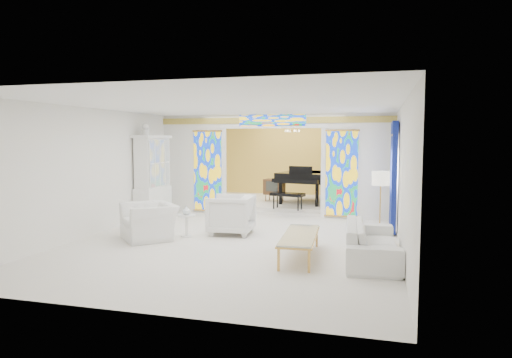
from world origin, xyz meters
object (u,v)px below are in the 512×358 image
(armchair_left, at_px, (149,221))
(grand_piano, at_px, (312,177))
(armchair_right, at_px, (231,214))
(tv_console, at_px, (274,187))
(china_cabinet, at_px, (153,178))
(coffee_table, at_px, (300,236))
(sofa, at_px, (372,242))

(armchair_left, bearing_deg, grand_piano, 109.58)
(armchair_right, bearing_deg, grand_piano, 160.77)
(grand_piano, distance_m, tv_console, 1.33)
(china_cabinet, distance_m, armchair_left, 2.91)
(armchair_left, distance_m, armchair_right, 1.92)
(china_cabinet, height_order, grand_piano, china_cabinet)
(china_cabinet, bearing_deg, armchair_right, -27.89)
(coffee_table, bearing_deg, armchair_right, 138.16)
(armchair_right, distance_m, tv_console, 4.66)
(coffee_table, bearing_deg, tv_console, 107.04)
(china_cabinet, height_order, tv_console, china_cabinet)
(armchair_left, distance_m, grand_piano, 6.46)
(china_cabinet, bearing_deg, grand_piano, 37.79)
(tv_console, bearing_deg, armchair_right, -79.88)
(armchair_right, xyz_separation_m, grand_piano, (1.28, 4.73, 0.54))
(tv_console, bearing_deg, grand_piano, 13.27)
(coffee_table, xyz_separation_m, grand_piano, (-0.69, 6.49, 0.59))
(armchair_left, height_order, tv_console, tv_console)
(grand_piano, bearing_deg, sofa, -60.77)
(armchair_right, relative_size, grand_piano, 0.32)
(china_cabinet, relative_size, armchair_left, 2.20)
(coffee_table, relative_size, tv_console, 2.79)
(armchair_left, xyz_separation_m, sofa, (4.94, -0.58, -0.05))
(armchair_right, xyz_separation_m, coffee_table, (1.97, -1.76, -0.05))
(coffee_table, bearing_deg, grand_piano, 96.04)
(china_cabinet, relative_size, armchair_right, 2.62)
(china_cabinet, xyz_separation_m, armchair_right, (2.86, -1.51, -0.70))
(china_cabinet, height_order, armchair_right, china_cabinet)
(sofa, height_order, tv_console, tv_console)
(grand_piano, relative_size, tv_console, 4.27)
(sofa, bearing_deg, coffee_table, 94.25)
(china_cabinet, relative_size, coffee_table, 1.30)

